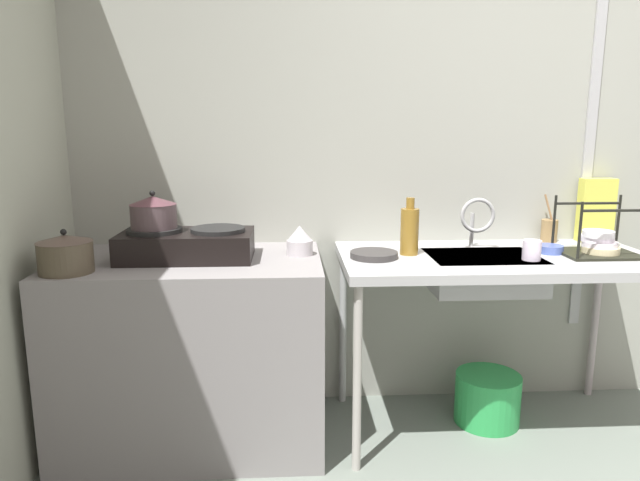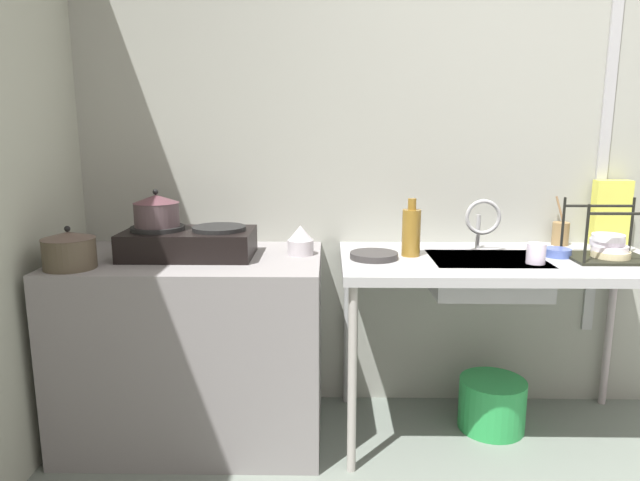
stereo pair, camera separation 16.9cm
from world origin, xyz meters
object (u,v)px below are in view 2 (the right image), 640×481
object	(u,v)px
stove	(189,242)
cup_by_rack	(536,253)
utensil_jar	(560,233)
percolator	(300,240)
pot_beside_stove	(69,250)
dish_rack	(609,248)
cereal_box	(610,213)
bucket_on_floor	(492,404)
faucet	(482,219)
small_bowl_on_drainboard	(557,253)
bottle_by_sink	(411,232)
pot_on_left_burner	(157,210)
frying_pan	(374,256)
sink_basin	(486,275)

from	to	relation	value
stove	cup_by_rack	distance (m)	1.47
utensil_jar	percolator	bearing A→B (deg)	-169.52
pot_beside_stove	dish_rack	world-z (taller)	dish_rack
stove	cereal_box	bearing A→B (deg)	8.32
percolator	bucket_on_floor	bearing A→B (deg)	-0.16
cereal_box	faucet	bearing A→B (deg)	-165.14
stove	dish_rack	distance (m)	1.80
small_bowl_on_drainboard	faucet	bearing A→B (deg)	161.17
bottle_by_sink	cup_by_rack	bearing A→B (deg)	-15.59
pot_on_left_burner	frying_pan	xyz separation A→B (m)	(0.94, -0.03, -0.19)
frying_pan	cereal_box	distance (m)	1.20
percolator	bucket_on_floor	xyz separation A→B (m)	(0.89, -0.00, -0.78)
stove	bottle_by_sink	xyz separation A→B (m)	(0.97, 0.03, 0.04)
bottle_by_sink	pot_on_left_burner	bearing A→B (deg)	-178.20
small_bowl_on_drainboard	dish_rack	bearing A→B (deg)	-14.86
stove	cup_by_rack	xyz separation A→B (m)	(1.47, -0.10, -0.02)
frying_pan	cereal_box	bearing A→B (deg)	15.13
cereal_box	frying_pan	bearing A→B (deg)	-163.41
faucet	cup_by_rack	xyz separation A→B (m)	(0.16, -0.24, -0.11)
utensil_jar	bottle_by_sink	bearing A→B (deg)	-161.91
sink_basin	small_bowl_on_drainboard	bearing A→B (deg)	7.23
sink_basin	dish_rack	bearing A→B (deg)	-1.26
frying_pan	small_bowl_on_drainboard	distance (m)	0.81
percolator	utensil_jar	bearing A→B (deg)	10.48
pot_beside_stove	percolator	distance (m)	0.95
dish_rack	bucket_on_floor	xyz separation A→B (m)	(-0.43, 0.07, -0.76)
faucet	stove	bearing A→B (deg)	-174.27
pot_beside_stove	sink_basin	size ratio (longest dim) A/B	0.44
percolator	pot_on_left_burner	bearing A→B (deg)	-175.23
pot_on_left_burner	bucket_on_floor	world-z (taller)	pot_on_left_burner
bottle_by_sink	bucket_on_floor	world-z (taller)	bottle_by_sink
faucet	frying_pan	bearing A→B (deg)	-162.66
stove	utensil_jar	xyz separation A→B (m)	(1.72, 0.28, -0.01)
pot_on_left_burner	bucket_on_floor	xyz separation A→B (m)	(1.51, 0.05, -0.92)
faucet	cereal_box	distance (m)	0.67
stove	small_bowl_on_drainboard	world-z (taller)	stove
faucet	utensil_jar	size ratio (longest dim) A/B	1.02
percolator	sink_basin	size ratio (longest dim) A/B	0.27
sink_basin	bucket_on_floor	bearing A→B (deg)	37.54
stove	bucket_on_floor	world-z (taller)	stove
sink_basin	bottle_by_sink	bearing A→B (deg)	171.44
cereal_box	utensil_jar	distance (m)	0.25
pot_beside_stove	cereal_box	size ratio (longest dim) A/B	0.67
cereal_box	percolator	bearing A→B (deg)	-169.48
utensil_jar	bucket_on_floor	bearing A→B (deg)	-146.39
frying_pan	small_bowl_on_drainboard	bearing A→B (deg)	3.66
bottle_by_sink	cereal_box	distance (m)	1.02
dish_rack	utensil_jar	distance (m)	0.32
bucket_on_floor	stove	bearing A→B (deg)	-177.95
sink_basin	cup_by_rack	bearing A→B (deg)	-27.27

